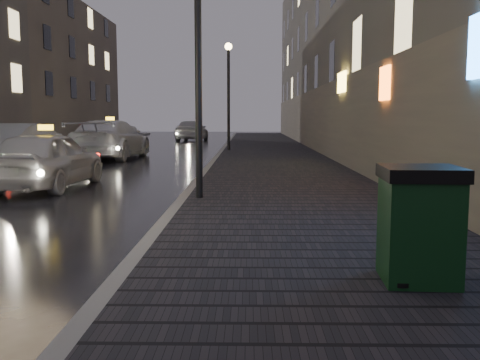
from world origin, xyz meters
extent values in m
cube|color=black|center=(3.90, 21.00, 0.07)|extent=(4.60, 58.00, 0.15)
cube|color=slate|center=(1.50, 21.00, 0.07)|extent=(0.20, 58.00, 0.15)
cube|color=black|center=(-8.70, 21.00, 0.07)|extent=(2.40, 58.00, 0.15)
cube|color=slate|center=(-7.40, 21.00, 0.07)|extent=(0.20, 58.00, 0.15)
cube|color=#605B54|center=(7.10, 25.00, 6.50)|extent=(1.80, 50.00, 13.00)
cube|color=#6B6051|center=(-13.50, 39.00, 5.50)|extent=(6.00, 22.00, 11.00)
cylinder|color=black|center=(1.85, 6.00, 2.65)|extent=(0.14, 0.14, 5.00)
cylinder|color=black|center=(1.85, 22.00, 2.65)|extent=(0.14, 0.14, 5.00)
sphere|color=#FFD88C|center=(1.85, 22.00, 5.25)|extent=(0.36, 0.36, 0.36)
cube|color=black|center=(4.59, 0.41, 0.67)|extent=(0.75, 0.75, 1.04)
cube|color=black|center=(4.59, 0.41, 1.25)|extent=(0.81, 0.81, 0.13)
imported|color=#B8B8BE|center=(-2.24, 8.49, 0.74)|extent=(1.97, 4.41, 1.47)
imported|color=gray|center=(-6.02, 15.08, 0.78)|extent=(2.19, 4.88, 1.55)
imported|color=silver|center=(-3.13, 18.18, 0.83)|extent=(2.65, 5.86, 1.67)
imported|color=white|center=(-6.08, 29.59, 0.77)|extent=(2.59, 5.57, 1.54)
imported|color=#A2A1A9|center=(-1.40, 35.22, 0.81)|extent=(2.33, 4.89, 1.61)
camera|label=1|loc=(2.87, -4.91, 1.81)|focal=40.00mm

